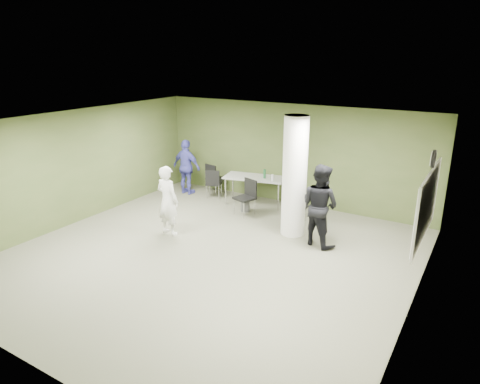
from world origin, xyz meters
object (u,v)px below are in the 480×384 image
Objects in this scene: woman_white at (168,201)px; folding_table at (255,179)px; chair_back_left at (214,176)px; man_blue at (187,167)px; man_black at (320,205)px.

folding_table is at bearing -99.51° from woman_white.
folding_table is at bearing -176.03° from chair_back_left.
folding_table reaches higher than chair_back_left.
man_blue is (-2.24, -0.21, 0.08)m from folding_table.
woman_white is (-0.73, -2.87, 0.07)m from folding_table.
folding_table is 1.58m from chair_back_left.
woman_white is at bearing 121.61° from man_blue.
man_blue is (-0.69, -0.42, 0.29)m from chair_back_left.
woman_white is 0.90× the size of man_black.
man_black reaches higher than woman_white.
man_blue is at bearing 1.99° from man_black.
man_blue is (-1.51, 2.67, 0.00)m from woman_white.
folding_table is 1.09× the size of man_blue.
folding_table is 2.25m from man_blue.
chair_back_left is 0.86m from man_blue.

